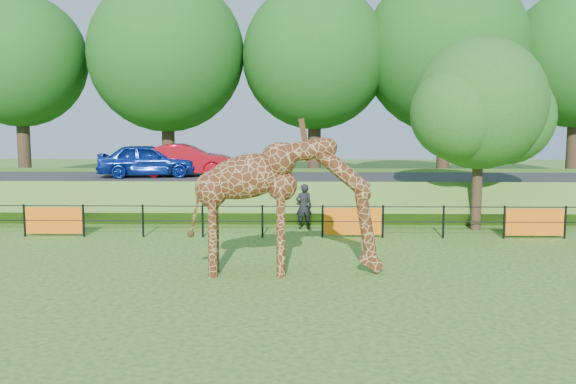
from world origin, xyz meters
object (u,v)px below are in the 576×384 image
car_red (185,160)px  visitor (304,206)px  giraffe (287,206)px  car_blue (148,160)px  tree_east (482,109)px

car_red → visitor: 7.16m
visitor → car_red: bearing=-54.9°
giraffe → car_blue: (-6.19, 11.06, 0.36)m
car_red → visitor: (5.11, -4.84, -1.30)m
giraffe → visitor: giraffe is taller
tree_east → car_blue: bearing=160.6°
car_red → tree_east: (11.32, -4.86, 2.17)m
giraffe → tree_east: tree_east is taller
car_blue → visitor: 8.14m
car_red → giraffe: bearing=-162.1°
visitor → tree_east: (6.21, -0.03, 3.47)m
tree_east → car_red: bearing=156.8°
giraffe → tree_east: 9.67m
car_blue → giraffe: bearing=-159.0°
visitor → tree_east: size_ratio=0.24×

